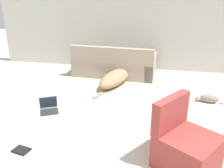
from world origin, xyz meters
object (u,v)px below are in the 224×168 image
object	(u,v)px
book_black	(21,150)
laptop_open	(49,106)
dog	(116,77)
couch	(114,65)
cat	(208,98)
side_chair	(185,146)

from	to	relation	value
book_black	laptop_open	bearing A→B (deg)	96.23
book_black	dog	bearing A→B (deg)	72.81
couch	cat	world-z (taller)	couch
laptop_open	couch	bearing A→B (deg)	41.86
dog	side_chair	xyz separation A→B (m)	(1.32, -2.64, 0.13)
couch	book_black	xyz separation A→B (m)	(-0.70, -3.39, -0.25)
couch	book_black	distance (m)	3.47
dog	cat	xyz separation A→B (m)	(1.94, -0.63, -0.08)
couch	side_chair	bearing A→B (deg)	117.47
dog	laptop_open	distance (m)	1.83
couch	side_chair	size ratio (longest dim) A/B	2.25
couch	book_black	bearing A→B (deg)	81.54
book_black	side_chair	distance (m)	2.20
couch	dog	size ratio (longest dim) A/B	1.24
dog	book_black	xyz separation A→B (m)	(-0.85, -2.76, -0.15)
laptop_open	cat	bearing A→B (deg)	-10.09
couch	side_chair	world-z (taller)	side_chair
side_chair	book_black	bearing A→B (deg)	128.18
dog	laptop_open	world-z (taller)	dog
cat	side_chair	distance (m)	2.11
laptop_open	book_black	size ratio (longest dim) A/B	1.65
cat	side_chair	bearing A→B (deg)	81.49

